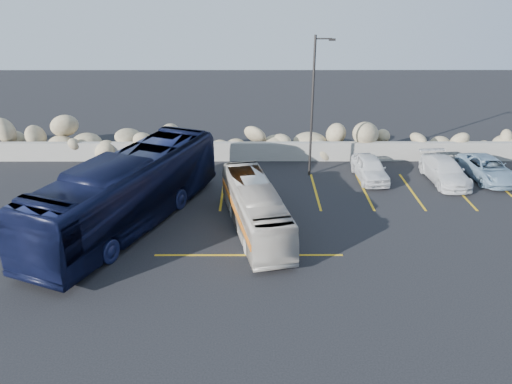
{
  "coord_description": "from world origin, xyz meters",
  "views": [
    {
      "loc": [
        -0.72,
        -18.12,
        10.94
      ],
      "look_at": [
        -0.68,
        4.0,
        1.27
      ],
      "focal_mm": 35.0,
      "sensor_mm": 36.0,
      "label": 1
    }
  ],
  "objects_px": {
    "car_c": "(445,171)",
    "car_d": "(487,169)",
    "tour_coach": "(128,191)",
    "vintage_bus": "(255,208)",
    "lamppost": "(313,103)",
    "car_a": "(370,168)"
  },
  "relations": [
    {
      "from": "tour_coach",
      "to": "car_a",
      "type": "xyz_separation_m",
      "value": [
        12.56,
        5.7,
        -1.04
      ]
    },
    {
      "from": "tour_coach",
      "to": "car_c",
      "type": "height_order",
      "value": "tour_coach"
    },
    {
      "from": "vintage_bus",
      "to": "tour_coach",
      "type": "relative_size",
      "value": 0.65
    },
    {
      "from": "vintage_bus",
      "to": "car_c",
      "type": "xyz_separation_m",
      "value": [
        10.84,
        5.91,
        -0.46
      ]
    },
    {
      "from": "lamppost",
      "to": "car_a",
      "type": "bearing_deg",
      "value": -11.42
    },
    {
      "from": "vintage_bus",
      "to": "car_d",
      "type": "relative_size",
      "value": 1.77
    },
    {
      "from": "car_a",
      "to": "car_d",
      "type": "bearing_deg",
      "value": -3.24
    },
    {
      "from": "car_a",
      "to": "car_d",
      "type": "height_order",
      "value": "car_a"
    },
    {
      "from": "tour_coach",
      "to": "vintage_bus",
      "type": "bearing_deg",
      "value": 16.99
    },
    {
      "from": "tour_coach",
      "to": "car_d",
      "type": "xyz_separation_m",
      "value": [
        19.38,
        5.72,
        -1.08
      ]
    },
    {
      "from": "tour_coach",
      "to": "car_a",
      "type": "distance_m",
      "value": 13.83
    },
    {
      "from": "car_a",
      "to": "car_c",
      "type": "distance_m",
      "value": 4.22
    },
    {
      "from": "vintage_bus",
      "to": "tour_coach",
      "type": "height_order",
      "value": "tour_coach"
    },
    {
      "from": "lamppost",
      "to": "tour_coach",
      "type": "height_order",
      "value": "lamppost"
    },
    {
      "from": "lamppost",
      "to": "tour_coach",
      "type": "relative_size",
      "value": 0.65
    },
    {
      "from": "tour_coach",
      "to": "car_d",
      "type": "bearing_deg",
      "value": 39.09
    },
    {
      "from": "lamppost",
      "to": "car_d",
      "type": "distance_m",
      "value": 10.85
    },
    {
      "from": "tour_coach",
      "to": "car_d",
      "type": "relative_size",
      "value": 2.73
    },
    {
      "from": "car_c",
      "to": "car_d",
      "type": "distance_m",
      "value": 2.64
    },
    {
      "from": "tour_coach",
      "to": "car_c",
      "type": "relative_size",
      "value": 2.74
    },
    {
      "from": "car_c",
      "to": "car_d",
      "type": "height_order",
      "value": "car_c"
    },
    {
      "from": "vintage_bus",
      "to": "tour_coach",
      "type": "bearing_deg",
      "value": 162.25
    }
  ]
}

